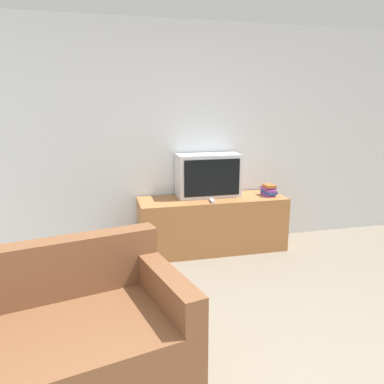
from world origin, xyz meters
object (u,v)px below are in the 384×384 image
object	(u,v)px
television	(208,175)
tv_stand	(212,224)
book_stack	(269,190)
remote_on_stand	(212,201)

from	to	relation	value
television	tv_stand	bearing A→B (deg)	-78.33
tv_stand	television	xyz separation A→B (m)	(-0.02, 0.11, 0.56)
tv_stand	book_stack	world-z (taller)	book_stack
television	book_stack	size ratio (longest dim) A/B	3.30
tv_stand	remote_on_stand	world-z (taller)	remote_on_stand
television	remote_on_stand	distance (m)	0.36
television	remote_on_stand	world-z (taller)	television
remote_on_stand	book_stack	bearing A→B (deg)	9.87
television	remote_on_stand	xyz separation A→B (m)	(-0.03, -0.27, -0.24)
remote_on_stand	television	bearing A→B (deg)	83.42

